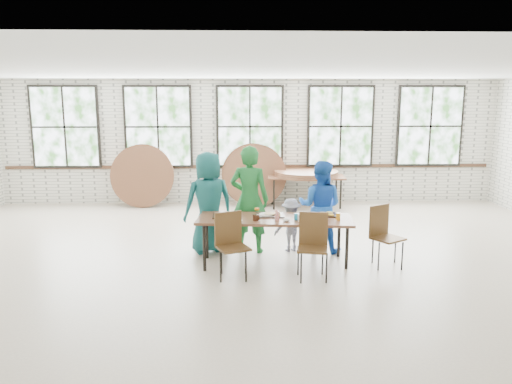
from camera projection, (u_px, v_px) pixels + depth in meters
room at (250, 128)px, 12.02m from camera, size 12.00×12.00×12.00m
dining_table at (275, 221)px, 7.76m from camera, size 2.47×1.04×0.74m
chair_near_left at (231, 239)px, 7.25m from camera, size 0.54×0.54×0.95m
chair_near_right at (313, 240)px, 7.21m from camera, size 0.49×0.48×0.95m
chair_spare at (383, 230)px, 7.72m from camera, size 0.57×0.57×0.95m
adult_teal at (209, 202)px, 8.33m from camera, size 0.98×0.81×1.71m
adult_green at (249, 199)px, 8.34m from camera, size 0.75×0.58×1.81m
toddler at (291, 225)px, 8.46m from camera, size 0.66×0.49×0.91m
adult_blue at (320, 206)px, 8.41m from camera, size 0.91×0.81×1.55m
storage_table at (306, 178)px, 11.79m from camera, size 1.84×0.84×0.74m
tabletop_clutter at (282, 216)px, 7.74m from camera, size 1.97×0.60×0.11m
round_tops_stacked at (306, 173)px, 11.76m from camera, size 1.50×1.50×0.13m
round_tops_leaning at (198, 176)px, 11.85m from camera, size 4.18×0.42×1.49m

